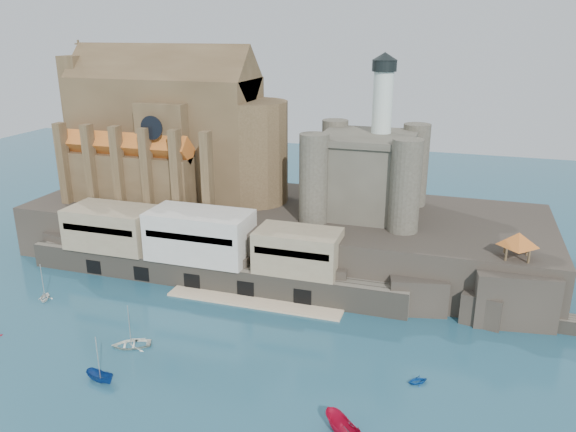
{
  "coord_description": "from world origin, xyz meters",
  "views": [
    {
      "loc": [
        32.75,
        -59.96,
        43.31
      ],
      "look_at": [
        3.54,
        32.0,
        10.91
      ],
      "focal_mm": 35.0,
      "sensor_mm": 36.0,
      "label": 1
    }
  ],
  "objects_px": {
    "church": "(174,137)",
    "castle_keep": "(367,170)",
    "boat_2": "(101,380)",
    "pavilion": "(518,241)"
  },
  "relations": [
    {
      "from": "pavilion",
      "to": "church",
      "type": "bearing_deg",
      "value": 166.52
    },
    {
      "from": "castle_keep",
      "to": "pavilion",
      "type": "relative_size",
      "value": 4.58
    },
    {
      "from": "church",
      "to": "castle_keep",
      "type": "relative_size",
      "value": 1.6
    },
    {
      "from": "church",
      "to": "boat_2",
      "type": "height_order",
      "value": "church"
    },
    {
      "from": "church",
      "to": "boat_2",
      "type": "distance_m",
      "value": 56.74
    },
    {
      "from": "church",
      "to": "boat_2",
      "type": "relative_size",
      "value": 10.69
    },
    {
      "from": "church",
      "to": "castle_keep",
      "type": "xyz_separation_m",
      "value": [
        40.21,
        -0.78,
        -3.81
      ]
    },
    {
      "from": "church",
      "to": "boat_2",
      "type": "bearing_deg",
      "value": -73.35
    },
    {
      "from": "pavilion",
      "to": "boat_2",
      "type": "xyz_separation_m",
      "value": [
        -51.16,
        -34.2,
        -12.73
      ]
    },
    {
      "from": "pavilion",
      "to": "boat_2",
      "type": "height_order",
      "value": "pavilion"
    }
  ]
}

